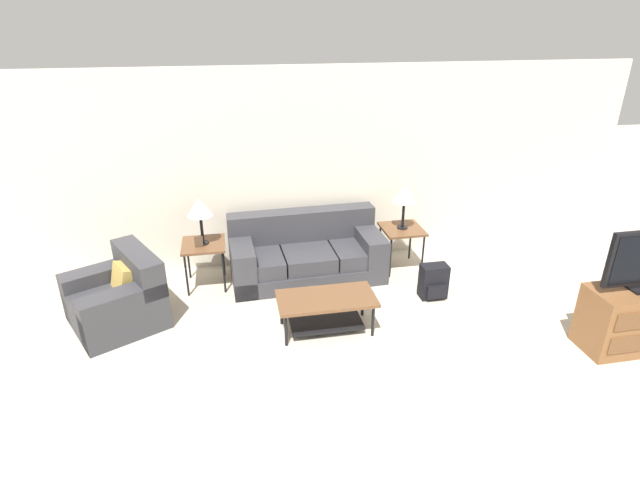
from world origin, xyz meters
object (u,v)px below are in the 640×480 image
side_table_left (204,248)px  tv_console (637,318)px  armchair (119,299)px  coffee_table (326,306)px  table_lamp_left (199,208)px  table_lamp_right (405,195)px  couch (306,255)px  side_table_right (402,232)px  backpack (434,282)px

side_table_left → tv_console: size_ratio=0.53×
armchair → coffee_table: size_ratio=1.19×
coffee_table → tv_console: 3.17m
table_lamp_left → table_lamp_right: bearing=0.0°
couch → tv_console: 3.73m
couch → table_lamp_left: size_ratio=3.34×
couch → table_lamp_left: table_lamp_left is taller
armchair → couch: bearing=17.2°
couch → side_table_left: (-1.28, -0.01, 0.23)m
side_table_left → table_lamp_right: size_ratio=0.99×
armchair → coffee_table: (2.21, -0.59, 0.01)m
side_table_left → side_table_right: 2.57m
coffee_table → side_table_right: bearing=44.6°
armchair → side_table_right: armchair is taller
side_table_left → coffee_table: bearing=-44.4°
tv_console → backpack: bearing=141.1°
tv_console → armchair: bearing=164.4°
side_table_left → table_lamp_left: size_ratio=0.99×
tv_console → backpack: tv_console is taller
coffee_table → couch: bearing=90.3°
couch → armchair: bearing=-162.8°
couch → side_table_left: couch is taller
armchair → tv_console: armchair is taller
side_table_right → table_lamp_left: (-2.57, -0.00, 0.52)m
armchair → table_lamp_right: table_lamp_right is taller
side_table_left → tv_console: (4.33, -2.14, -0.19)m
table_lamp_left → backpack: size_ratio=1.39×
couch → table_lamp_right: (1.29, -0.01, 0.75)m
backpack → armchair: bearing=177.6°
table_lamp_left → coffee_table: bearing=-44.4°
side_table_left → table_lamp_right: (2.57, -0.00, 0.52)m
side_table_left → backpack: 2.84m
table_lamp_left → armchair: bearing=-144.0°
armchair → coffee_table: armchair is taller
couch → coffee_table: couch is taller
couch → armchair: couch is taller
table_lamp_right → backpack: bearing=-80.9°
side_table_right → side_table_left: bearing=180.0°
armchair → side_table_left: (0.93, 0.67, 0.23)m
side_table_right → table_lamp_right: 0.52m
side_table_left → table_lamp_right: table_lamp_right is taller
table_lamp_left → table_lamp_right: (2.57, 0.00, 0.00)m
tv_console → backpack: size_ratio=2.55×
tv_console → side_table_right: bearing=129.4°
table_lamp_right → tv_console: table_lamp_right is taller
side_table_right → tv_console: 2.78m
table_lamp_left → table_lamp_right: 2.57m
side_table_right → backpack: 0.89m
backpack → coffee_table: bearing=-162.8°
coffee_table → side_table_right: side_table_right is taller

